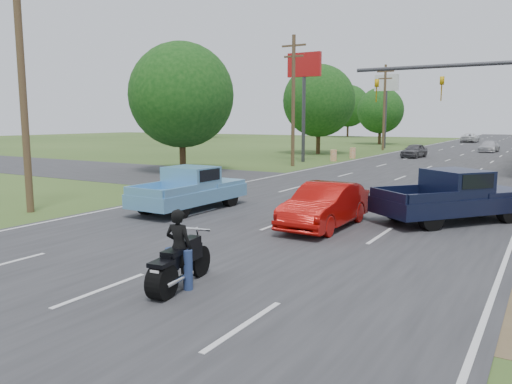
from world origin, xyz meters
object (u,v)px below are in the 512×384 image
Objects in this scene: motorcycle at (177,266)px; rider at (179,252)px; red_convertible at (325,206)px; blue_pickup at (192,188)px; navy_pickup at (456,196)px; distant_car_white at (470,138)px; distant_car_grey at (414,151)px; distant_car_silver at (489,147)px.

rider is (-0.01, 0.07, 0.30)m from motorcycle.
motorcycle is (-0.23, -7.39, -0.21)m from red_convertible.
blue_pickup is at bearing -61.81° from rider.
navy_pickup is 68.47m from distant_car_white.
blue_pickup reaches higher than distant_car_grey.
motorcycle is 53.69m from distant_car_silver.
distant_car_silver is (-3.37, 42.99, -0.32)m from navy_pickup.
motorcycle is 78.76m from distant_car_white.
red_convertible is 71.40m from distant_car_white.
red_convertible reaches higher than distant_car_silver.
motorcycle is 1.42× the size of rider.
motorcycle is at bearing 90.00° from rider.
motorcycle is 0.31m from rider.
blue_pickup is 70.85m from distant_car_white.
distant_car_grey is at bearing -107.91° from distant_car_silver.
blue_pickup is at bearing 177.00° from red_convertible.
rider reaches higher than red_convertible.
blue_pickup is 1.36× the size of distant_car_grey.
navy_pickup is at bearing -81.36° from distant_car_silver.
navy_pickup reaches higher than rider.
navy_pickup is 1.12× the size of distant_car_white.
distant_car_white reaches higher than distant_car_silver.
distant_car_grey is (0.94, 33.06, -0.22)m from blue_pickup.
rider is 0.32× the size of distant_car_white.
motorcycle is 0.60× the size of distant_car_grey.
distant_car_white is at bearing 90.47° from blue_pickup.
distant_car_silver is (5.22, 12.86, -0.04)m from distant_car_grey.
blue_pickup is at bearing 118.00° from motorcycle.
rider reaches higher than motorcycle.
motorcycle is 0.55× the size of distant_car_silver.
motorcycle is 11.37m from navy_pickup.
red_convertible is 5.93m from blue_pickup.
rider is at bearing 90.00° from motorcycle.
rider reaches higher than distant_car_grey.
blue_pickup reaches higher than distant_car_silver.
motorcycle is at bearing -71.49° from navy_pickup.
rider is 9.56m from blue_pickup.
rider is at bearing -52.47° from blue_pickup.
rider is at bearing -91.29° from red_convertible.
distant_car_grey is (-4.75, 40.82, 0.14)m from motorcycle.
red_convertible is at bearing -100.13° from rider.
motorcycle is 9.63m from blue_pickup.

